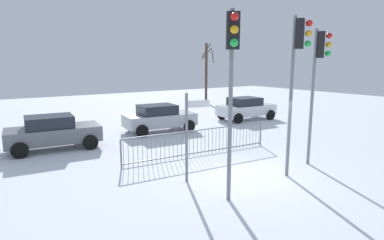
{
  "coord_description": "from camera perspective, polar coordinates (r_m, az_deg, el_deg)",
  "views": [
    {
      "loc": [
        -7.17,
        -7.45,
        3.71
      ],
      "look_at": [
        -0.42,
        2.63,
        1.51
      ],
      "focal_mm": 29.7,
      "sensor_mm": 36.0,
      "label": 1
    }
  ],
  "objects": [
    {
      "name": "car_silver_far",
      "position": [
        17.32,
        -5.91,
        0.43
      ],
      "size": [
        3.93,
        2.2,
        1.47
      ],
      "rotation": [
        0.0,
        0.0,
        -0.09
      ],
      "color": "#B2B5BA",
      "rests_on": "ground"
    },
    {
      "name": "ground_plane",
      "position": [
        10.98,
        9.63,
        -9.62
      ],
      "size": [
        60.0,
        60.0,
        0.0
      ],
      "primitive_type": "plane",
      "color": "white"
    },
    {
      "name": "traffic_light_rear_left",
      "position": [
        12.15,
        21.75,
        8.85
      ],
      "size": [
        0.46,
        0.48,
        4.87
      ],
      "rotation": [
        0.0,
        0.0,
        3.85
      ],
      "color": "slate",
      "rests_on": "ground"
    },
    {
      "name": "direction_sign_post",
      "position": [
        9.8,
        -0.61,
        -2.26
      ],
      "size": [
        0.77,
        0.26,
        2.81
      ],
      "rotation": [
        0.0,
        0.0,
        -0.27
      ],
      "color": "slate",
      "rests_on": "ground"
    },
    {
      "name": "bare_tree_left",
      "position": [
        29.65,
        2.61,
        8.67
      ],
      "size": [
        1.02,
        1.59,
        5.47
      ],
      "color": "#473828",
      "rests_on": "ground"
    },
    {
      "name": "traffic_light_mid_right",
      "position": [
        10.54,
        18.4,
        9.92
      ],
      "size": [
        0.42,
        0.51,
        5.13
      ],
      "rotation": [
        0.0,
        0.0,
        3.68
      ],
      "color": "slate",
      "rests_on": "ground"
    },
    {
      "name": "car_grey_mid",
      "position": [
        14.98,
        -23.72,
        -1.94
      ],
      "size": [
        3.94,
        2.22,
        1.47
      ],
      "rotation": [
        0.0,
        0.0,
        -0.09
      ],
      "color": "slate",
      "rests_on": "ground"
    },
    {
      "name": "traffic_light_rear_right",
      "position": [
        8.11,
        7.2,
        9.93
      ],
      "size": [
        0.43,
        0.5,
        5.03
      ],
      "rotation": [
        0.0,
        0.0,
        2.56
      ],
      "color": "slate",
      "rests_on": "ground"
    },
    {
      "name": "car_white_trailing",
      "position": [
        21.16,
        9.66,
        2.12
      ],
      "size": [
        3.9,
        2.12,
        1.47
      ],
      "rotation": [
        0.0,
        0.0,
        -0.06
      ],
      "color": "silver",
      "rests_on": "ground"
    },
    {
      "name": "pedestrian_guard_railing",
      "position": [
        12.83,
        1.31,
        -3.98
      ],
      "size": [
        6.5,
        0.58,
        1.07
      ],
      "rotation": [
        0.0,
        0.0,
        -0.08
      ],
      "color": "slate",
      "rests_on": "ground"
    }
  ]
}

